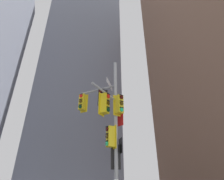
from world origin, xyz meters
The scene contains 3 objects.
building_tower_right centered at (17.76, 5.26, 18.99)m, with size 14.63×14.63×37.99m, color brown.
building_mid_block centered at (1.08, 26.47, 26.52)m, with size 14.98×14.98×53.03m, color slate.
signal_pole_assembly centered at (-0.38, 0.18, 5.22)m, with size 2.11×3.46×8.85m.
Camera 1 is at (-3.30, -8.52, 2.34)m, focal length 29.31 mm.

